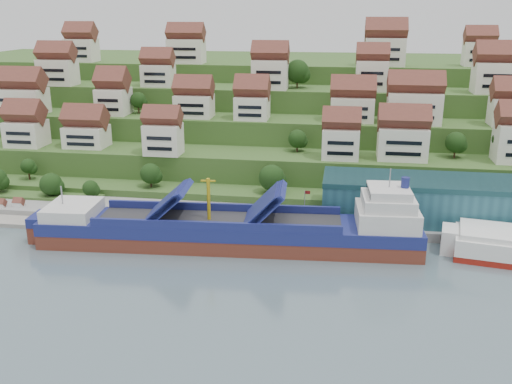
# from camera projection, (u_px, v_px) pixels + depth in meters

# --- Properties ---
(ground) EXTENTS (300.00, 300.00, 0.00)m
(ground) POSITION_uv_depth(u_px,v_px,m) (219.00, 244.00, 125.50)
(ground) COLOR slate
(ground) RESTS_ON ground
(quay) EXTENTS (180.00, 14.00, 2.20)m
(quay) POSITION_uv_depth(u_px,v_px,m) (314.00, 221.00, 136.33)
(quay) COLOR gray
(quay) RESTS_ON ground
(pebble_beach) EXTENTS (45.00, 20.00, 1.00)m
(pebble_beach) POSITION_uv_depth(u_px,v_px,m) (6.00, 210.00, 145.16)
(pebble_beach) COLOR gray
(pebble_beach) RESTS_ON ground
(hillside) EXTENTS (260.00, 128.00, 31.00)m
(hillside) POSITION_uv_depth(u_px,v_px,m) (276.00, 114.00, 219.63)
(hillside) COLOR #2D4C1E
(hillside) RESTS_ON ground
(hillside_village) EXTENTS (160.26, 64.83, 29.22)m
(hillside_village) POSITION_uv_depth(u_px,v_px,m) (272.00, 96.00, 173.85)
(hillside_village) COLOR white
(hillside_village) RESTS_ON ground
(hillside_trees) EXTENTS (141.82, 62.46, 31.15)m
(hillside_trees) POSITION_uv_depth(u_px,v_px,m) (229.00, 128.00, 163.86)
(hillside_trees) COLOR #1C3C14
(hillside_trees) RESTS_ON ground
(warehouse) EXTENTS (60.00, 15.00, 10.00)m
(warehouse) POSITION_uv_depth(u_px,v_px,m) (454.00, 201.00, 131.64)
(warehouse) COLOR #255866
(warehouse) RESTS_ON quay
(flagpole) EXTENTS (1.28, 0.16, 8.00)m
(flagpole) POSITION_uv_depth(u_px,v_px,m) (305.00, 204.00, 130.14)
(flagpole) COLOR gray
(flagpole) RESTS_ON quay
(cargo_ship) EXTENTS (82.66, 17.90, 18.24)m
(cargo_ship) POSITION_uv_depth(u_px,v_px,m) (239.00, 231.00, 123.64)
(cargo_ship) COLOR maroon
(cargo_ship) RESTS_ON ground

